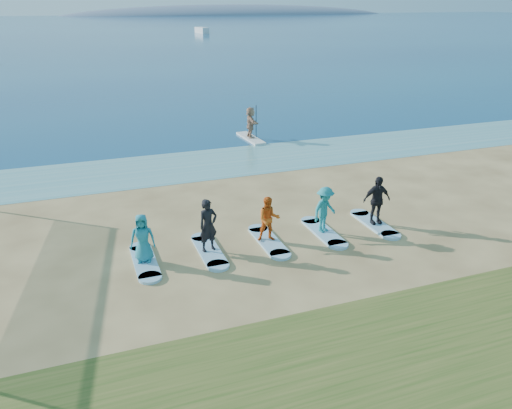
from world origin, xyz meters
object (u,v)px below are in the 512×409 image
object	(u,v)px
surfboard_0	(145,262)
student_3	(325,210)
boat_offshore_b	(202,33)
surfboard_3	(323,232)
student_2	(269,219)
student_4	(377,200)
surfboard_1	(209,251)
student_1	(208,225)
paddleboard	(251,138)
surfboard_4	(374,224)
student_0	(143,238)
paddleboarder	(251,122)
surfboard_2	(269,241)

from	to	relation	value
surfboard_0	student_3	bearing A→B (deg)	0.00
boat_offshore_b	surfboard_3	bearing A→B (deg)	-108.79
surfboard_0	surfboard_3	size ratio (longest dim) A/B	1.00
student_2	student_4	xyz separation A→B (m)	(4.19, 0.00, 0.12)
surfboard_0	surfboard_3	bearing A→B (deg)	0.00
surfboard_0	surfboard_1	bearing A→B (deg)	0.00
student_3	boat_offshore_b	bearing A→B (deg)	53.53
student_1	surfboard_3	distance (m)	4.29
paddleboard	surfboard_4	world-z (taller)	paddleboard
paddleboard	student_0	world-z (taller)	student_0
paddleboarder	student_3	bearing A→B (deg)	175.71
surfboard_3	surfboard_4	size ratio (longest dim) A/B	1.00
surfboard_2	student_3	xyz separation A→B (m)	(2.09, 0.00, 0.87)
student_0	surfboard_3	xyz separation A→B (m)	(6.28, 0.00, -0.83)
surfboard_4	paddleboard	bearing A→B (deg)	90.70
surfboard_1	surfboard_2	distance (m)	2.09
surfboard_0	surfboard_3	xyz separation A→B (m)	(6.28, 0.00, 0.00)
paddleboarder	surfboard_0	bearing A→B (deg)	152.12
surfboard_0	student_3	size ratio (longest dim) A/B	1.33
surfboard_0	surfboard_3	world-z (taller)	same
surfboard_0	paddleboarder	bearing A→B (deg)	58.07
paddleboard	student_0	bearing A→B (deg)	-125.09
surfboard_2	student_2	world-z (taller)	student_2
student_1	surfboard_4	distance (m)	6.35
paddleboarder	student_4	xyz separation A→B (m)	(0.16, -13.19, -0.03)
paddleboard	surfboard_4	distance (m)	13.19
paddleboard	student_3	size ratio (longest dim) A/B	1.81
surfboard_3	student_4	xyz separation A→B (m)	(2.09, 0.00, 0.94)
student_2	surfboard_4	size ratio (longest dim) A/B	0.71
paddleboarder	boat_offshore_b	bearing A→B (deg)	-8.77
student_0	surfboard_2	size ratio (longest dim) A/B	0.71
student_1	surfboard_3	world-z (taller)	student_1
boat_offshore_b	surfboard_0	size ratio (longest dim) A/B	2.70
student_0	surfboard_3	distance (m)	6.34
paddleboard	surfboard_0	world-z (taller)	paddleboard
student_2	student_3	bearing A→B (deg)	12.62
surfboard_1	surfboard_4	size ratio (longest dim) A/B	1.00
surfboard_2	student_3	distance (m)	2.27
surfboard_4	student_3	bearing A→B (deg)	180.00
student_0	student_3	xyz separation A→B (m)	(6.28, 0.00, 0.05)
surfboard_2	student_4	xyz separation A→B (m)	(4.19, 0.00, 0.94)
student_0	boat_offshore_b	bearing A→B (deg)	87.70
student_1	surfboard_0	bearing A→B (deg)	165.14
paddleboard	surfboard_1	size ratio (longest dim) A/B	1.36
student_0	surfboard_4	world-z (taller)	student_0
student_3	student_4	xyz separation A→B (m)	(2.09, 0.00, 0.07)
surfboard_1	paddleboard	bearing A→B (deg)	65.09
boat_offshore_b	surfboard_1	bearing A→B (deg)	-110.72
paddleboarder	student_3	distance (m)	13.33
surfboard_2	surfboard_4	bearing A→B (deg)	0.00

